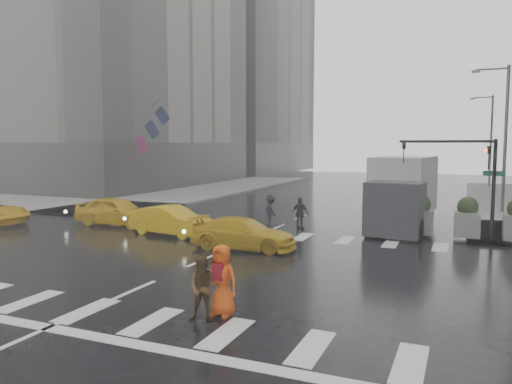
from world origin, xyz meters
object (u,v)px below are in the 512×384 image
at_px(box_truck, 402,191).
at_px(taxi_front, 116,211).
at_px(taxi_mid, 172,221).
at_px(traffic_signal_pole, 469,168).
at_px(pedestrian_orange, 222,280).
at_px(pedestrian_brown, 203,288).

bearing_deg(box_truck, taxi_front, -156.13).
bearing_deg(taxi_mid, traffic_signal_pole, -64.36).
relative_size(pedestrian_orange, taxi_mid, 0.43).
distance_m(taxi_front, taxi_mid, 4.43).
xyz_separation_m(taxi_front, box_truck, (13.99, 4.58, 1.18)).
relative_size(traffic_signal_pole, taxi_front, 1.01).
relative_size(traffic_signal_pole, taxi_mid, 1.08).
bearing_deg(traffic_signal_pole, pedestrian_orange, -113.56).
distance_m(taxi_mid, box_truck, 11.47).
bearing_deg(taxi_mid, box_truck, -50.44).
bearing_deg(traffic_signal_pole, taxi_mid, -162.79).
height_order(traffic_signal_pole, box_truck, traffic_signal_pole).
bearing_deg(taxi_mid, taxi_front, 81.19).
bearing_deg(pedestrian_brown, pedestrian_orange, 46.68).
bearing_deg(box_truck, pedestrian_orange, -94.08).
distance_m(traffic_signal_pole, box_truck, 3.84).
height_order(traffic_signal_pole, taxi_mid, traffic_signal_pole).
bearing_deg(taxi_front, pedestrian_orange, -133.89).
height_order(traffic_signal_pole, taxi_front, traffic_signal_pole).
bearing_deg(pedestrian_brown, taxi_front, 119.50).
distance_m(pedestrian_orange, taxi_front, 15.37).
height_order(traffic_signal_pole, pedestrian_orange, traffic_signal_pole).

